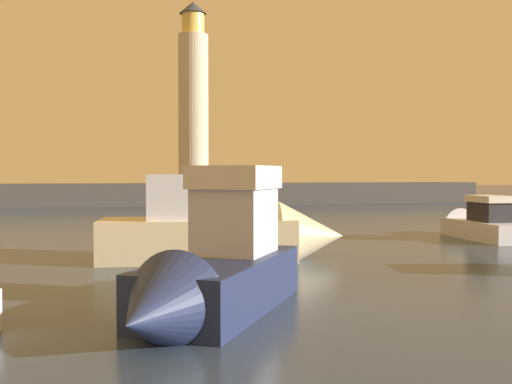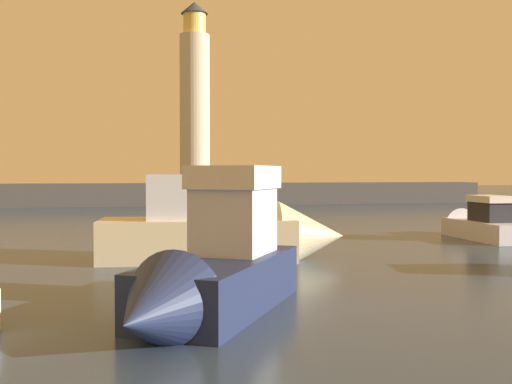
{
  "view_description": "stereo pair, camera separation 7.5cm",
  "coord_description": "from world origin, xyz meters",
  "px_view_note": "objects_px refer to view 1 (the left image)",
  "views": [
    {
      "loc": [
        -2.94,
        -1.14,
        3.1
      ],
      "look_at": [
        1.91,
        19.45,
        2.45
      ],
      "focal_mm": 42.73,
      "sensor_mm": 36.0,
      "label": 1
    },
    {
      "loc": [
        -2.86,
        -1.16,
        3.1
      ],
      "look_at": [
        1.91,
        19.45,
        2.45
      ],
      "focal_mm": 42.73,
      "sensor_mm": 36.0,
      "label": 2
    }
  ],
  "objects_px": {
    "motorboat_4": "(475,224)",
    "motorboat_0": "(210,271)",
    "motorboat_5": "(231,231)",
    "lighthouse": "(193,98)"
  },
  "relations": [
    {
      "from": "motorboat_4",
      "to": "motorboat_5",
      "type": "xyz_separation_m",
      "value": [
        -12.88,
        -4.71,
        0.38
      ]
    },
    {
      "from": "lighthouse",
      "to": "motorboat_5",
      "type": "bearing_deg",
      "value": -95.39
    },
    {
      "from": "motorboat_4",
      "to": "motorboat_0",
      "type": "bearing_deg",
      "value": -138.61
    },
    {
      "from": "motorboat_0",
      "to": "motorboat_4",
      "type": "xyz_separation_m",
      "value": [
        14.97,
        13.2,
        -0.37
      ]
    },
    {
      "from": "motorboat_5",
      "to": "lighthouse",
      "type": "bearing_deg",
      "value": 84.61
    },
    {
      "from": "motorboat_0",
      "to": "motorboat_5",
      "type": "bearing_deg",
      "value": 76.13
    },
    {
      "from": "motorboat_4",
      "to": "motorboat_5",
      "type": "bearing_deg",
      "value": -159.91
    },
    {
      "from": "motorboat_0",
      "to": "motorboat_5",
      "type": "relative_size",
      "value": 0.78
    },
    {
      "from": "lighthouse",
      "to": "motorboat_0",
      "type": "relative_size",
      "value": 2.5
    },
    {
      "from": "lighthouse",
      "to": "motorboat_4",
      "type": "height_order",
      "value": "lighthouse"
    }
  ]
}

